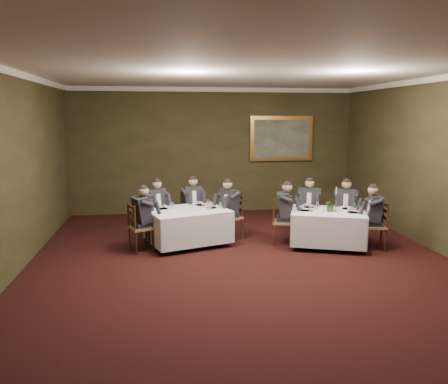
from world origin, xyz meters
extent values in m
plane|color=black|center=(0.00, 0.00, 0.00)|extent=(10.00, 10.00, 0.00)
cube|color=silver|center=(0.00, 0.00, 3.50)|extent=(8.00, 10.00, 0.10)
cube|color=#2E2A17|center=(0.00, 5.00, 1.75)|extent=(8.00, 0.10, 3.50)
cube|color=#2E2A17|center=(0.00, -5.00, 1.75)|extent=(8.00, 0.10, 3.50)
cube|color=#2E2A17|center=(-4.00, 0.00, 1.75)|extent=(0.10, 10.00, 3.50)
cube|color=white|center=(0.00, 4.95, 3.44)|extent=(8.00, 0.10, 0.12)
cube|color=black|center=(1.95, 1.21, 0.73)|extent=(1.72, 1.51, 0.04)
cube|color=white|center=(1.95, 1.21, 0.76)|extent=(1.80, 1.58, 0.02)
cube|color=white|center=(1.95, 1.21, 0.42)|extent=(1.83, 1.61, 0.65)
cube|color=black|center=(-0.96, 1.76, 0.73)|extent=(1.84, 1.59, 0.04)
cube|color=white|center=(-0.96, 1.76, 0.76)|extent=(1.91, 1.67, 0.02)
cube|color=white|center=(-0.96, 1.76, 0.42)|extent=(1.94, 1.69, 0.65)
cube|color=olive|center=(1.83, 2.07, 0.48)|extent=(0.56, 0.55, 0.05)
cube|color=black|center=(1.90, 2.25, 0.73)|extent=(0.36, 0.17, 0.54)
cube|color=black|center=(1.83, 2.07, 0.86)|extent=(0.50, 0.44, 0.55)
sphere|color=tan|center=(1.83, 2.07, 1.24)|extent=(0.27, 0.27, 0.21)
cube|color=olive|center=(2.59, 1.80, 0.48)|extent=(0.58, 0.58, 0.05)
cube|color=black|center=(2.68, 1.97, 0.73)|extent=(0.35, 0.20, 0.54)
cube|color=black|center=(2.59, 1.80, 0.86)|extent=(0.52, 0.47, 0.55)
sphere|color=tan|center=(2.59, 1.80, 1.24)|extent=(0.28, 0.28, 0.21)
cube|color=olive|center=(1.06, 1.53, 0.48)|extent=(0.52, 0.53, 0.05)
cube|color=black|center=(0.88, 1.58, 0.73)|extent=(0.13, 0.37, 0.54)
cube|color=black|center=(1.06, 1.53, 0.86)|extent=(0.41, 0.49, 0.55)
sphere|color=tan|center=(1.06, 1.53, 1.24)|extent=(0.26, 0.26, 0.21)
cube|color=olive|center=(2.84, 0.89, 0.48)|extent=(0.52, 0.53, 0.05)
cube|color=black|center=(3.02, 0.84, 0.73)|extent=(0.13, 0.37, 0.54)
cube|color=black|center=(2.84, 0.89, 0.86)|extent=(0.41, 0.49, 0.55)
sphere|color=tan|center=(2.84, 0.89, 1.24)|extent=(0.26, 0.26, 0.21)
cube|color=olive|center=(-1.63, 2.41, 0.48)|extent=(0.59, 0.58, 0.05)
cube|color=black|center=(-1.72, 2.57, 0.73)|extent=(0.35, 0.21, 0.54)
cube|color=black|center=(-1.63, 2.41, 0.86)|extent=(0.52, 0.48, 0.55)
sphere|color=tan|center=(-1.63, 2.41, 1.24)|extent=(0.29, 0.29, 0.21)
cube|color=olive|center=(-0.80, 2.68, 0.48)|extent=(0.56, 0.55, 0.05)
cube|color=black|center=(-0.87, 2.86, 0.73)|extent=(0.37, 0.16, 0.54)
cube|color=black|center=(-0.80, 2.68, 0.86)|extent=(0.50, 0.44, 0.55)
sphere|color=tan|center=(-0.80, 2.68, 1.24)|extent=(0.27, 0.27, 0.21)
cube|color=olive|center=(0.01, 2.08, 0.48)|extent=(0.59, 0.60, 0.05)
cube|color=black|center=(0.17, 2.18, 0.73)|extent=(0.23, 0.34, 0.54)
cube|color=black|center=(0.01, 2.08, 0.86)|extent=(0.49, 0.52, 0.55)
sphere|color=tan|center=(0.01, 2.08, 1.24)|extent=(0.29, 0.29, 0.21)
cube|color=olive|center=(-1.92, 1.44, 0.48)|extent=(0.56, 0.57, 0.05)
cube|color=black|center=(-2.10, 1.37, 0.73)|extent=(0.18, 0.36, 0.54)
cube|color=black|center=(-1.92, 1.44, 0.86)|extent=(0.45, 0.51, 0.55)
sphere|color=tan|center=(-1.92, 1.44, 1.24)|extent=(0.28, 0.28, 0.21)
imported|color=#2D5926|center=(1.98, 1.16, 0.91)|extent=(0.26, 0.22, 0.28)
cylinder|color=#C18A3B|center=(2.09, 1.17, 0.78)|extent=(0.08, 0.08, 0.02)
cylinder|color=#C18A3B|center=(2.09, 1.17, 0.96)|extent=(0.02, 0.02, 0.35)
cylinder|color=white|center=(2.09, 1.17, 1.22)|extent=(0.02, 0.02, 0.15)
cylinder|color=white|center=(1.68, 1.65, 0.77)|extent=(0.25, 0.25, 0.01)
cylinder|color=white|center=(1.68, 1.80, 0.80)|extent=(0.08, 0.08, 0.05)
cylinder|color=white|center=(1.85, 1.65, 0.83)|extent=(0.06, 0.06, 0.14)
cylinder|color=white|center=(-1.48, 1.95, 0.77)|extent=(0.25, 0.25, 0.01)
cylinder|color=white|center=(-1.48, 2.10, 0.80)|extent=(0.08, 0.08, 0.05)
cylinder|color=white|center=(-1.31, 1.95, 0.83)|extent=(0.06, 0.06, 0.14)
cube|color=#E0A852|center=(1.95, 4.94, 2.09)|extent=(1.83, 0.08, 1.28)
cube|color=#41452E|center=(1.95, 4.90, 2.09)|extent=(1.61, 0.01, 1.06)
camera|label=1|loc=(-1.49, -7.29, 2.71)|focal=35.00mm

